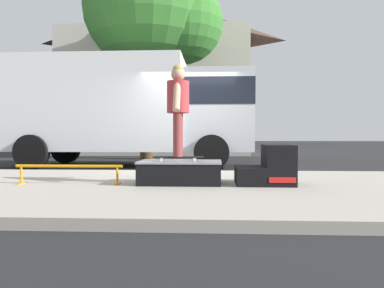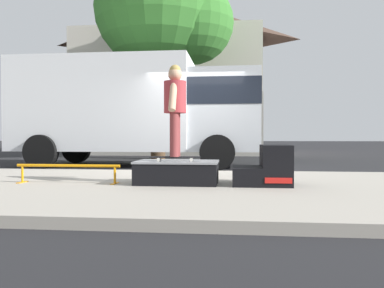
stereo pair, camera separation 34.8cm
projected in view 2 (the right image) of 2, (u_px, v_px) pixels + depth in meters
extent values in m
plane|color=black|center=(191.00, 174.00, 8.93)|extent=(140.00, 140.00, 0.00)
cube|color=#A8A093|center=(169.00, 188.00, 5.95)|extent=(50.00, 5.00, 0.12)
cube|color=black|center=(177.00, 172.00, 6.04)|extent=(1.24, 0.77, 0.35)
cube|color=gray|center=(177.00, 162.00, 6.04)|extent=(1.26, 0.79, 0.03)
cube|color=black|center=(247.00, 176.00, 5.93)|extent=(0.43, 0.79, 0.27)
cube|color=black|center=(276.00, 165.00, 5.88)|extent=(0.43, 0.79, 0.60)
cube|color=red|center=(278.00, 181.00, 5.48)|extent=(0.38, 0.01, 0.08)
cylinder|color=orange|center=(68.00, 166.00, 6.09)|extent=(1.66, 0.04, 0.04)
cylinder|color=orange|center=(22.00, 174.00, 6.18)|extent=(0.04, 0.04, 0.27)
cube|color=orange|center=(22.00, 182.00, 6.18)|extent=(0.06, 0.28, 0.01)
cylinder|color=orange|center=(115.00, 175.00, 6.01)|extent=(0.04, 0.04, 0.27)
cube|color=orange|center=(115.00, 183.00, 6.02)|extent=(0.06, 0.28, 0.01)
cube|color=black|center=(175.00, 157.00, 6.01)|extent=(0.80, 0.27, 0.02)
cylinder|color=silver|center=(191.00, 159.00, 6.10)|extent=(0.05, 0.03, 0.05)
cylinder|color=silver|center=(191.00, 160.00, 5.92)|extent=(0.05, 0.03, 0.05)
cylinder|color=silver|center=(159.00, 159.00, 6.10)|extent=(0.05, 0.03, 0.05)
cylinder|color=silver|center=(158.00, 160.00, 5.92)|extent=(0.05, 0.03, 0.05)
cylinder|color=brown|center=(176.00, 135.00, 6.09)|extent=(0.14, 0.14, 0.67)
cylinder|color=brown|center=(174.00, 135.00, 5.92)|extent=(0.14, 0.14, 0.67)
cylinder|color=#A53338|center=(175.00, 97.00, 5.99)|extent=(0.34, 0.34, 0.48)
cylinder|color=tan|center=(177.00, 99.00, 6.20)|extent=(0.11, 0.30, 0.46)
cylinder|color=tan|center=(173.00, 97.00, 5.78)|extent=(0.11, 0.30, 0.46)
sphere|color=tan|center=(175.00, 74.00, 5.99)|extent=(0.21, 0.21, 0.21)
sphere|color=tan|center=(175.00, 71.00, 5.98)|extent=(0.18, 0.18, 0.18)
cube|color=white|center=(106.00, 106.00, 11.38)|extent=(5.00, 2.35, 2.60)
cube|color=silver|center=(225.00, 112.00, 11.01)|extent=(1.90, 2.16, 2.20)
cube|color=black|center=(225.00, 95.00, 11.00)|extent=(1.92, 2.19, 0.70)
cylinder|color=black|center=(221.00, 149.00, 12.22)|extent=(0.90, 0.28, 0.90)
cylinder|color=black|center=(217.00, 152.00, 9.88)|extent=(0.90, 0.28, 0.90)
cylinder|color=black|center=(76.00, 149.00, 12.72)|extent=(0.90, 0.28, 0.90)
cylinder|color=black|center=(41.00, 152.00, 10.39)|extent=(0.90, 0.28, 0.90)
cylinder|color=brown|center=(158.00, 104.00, 14.94)|extent=(0.56, 0.56, 4.19)
sphere|color=#387A2D|center=(158.00, 8.00, 14.88)|extent=(4.81, 4.81, 4.81)
sphere|color=#387A2D|center=(192.00, 23.00, 14.74)|extent=(3.12, 3.12, 3.12)
cube|color=beige|center=(175.00, 98.00, 21.43)|extent=(9.00, 7.50, 6.00)
cube|color=#B2ADA3|center=(161.00, 124.00, 17.48)|extent=(9.00, 0.50, 2.80)
pyramid|color=#473328|center=(175.00, 21.00, 21.35)|extent=(9.54, 7.95, 2.40)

